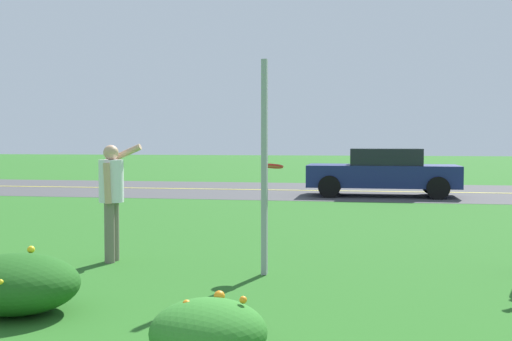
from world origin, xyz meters
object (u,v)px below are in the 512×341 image
at_px(person_thrower_white_shirt, 112,192).
at_px(frisbee_red, 273,166).
at_px(sign_post_near_path, 264,168).
at_px(car_navy_center_left, 383,172).

distance_m(person_thrower_white_shirt, frisbee_red, 2.31).
height_order(sign_post_near_path, car_navy_center_left, sign_post_near_path).
bearing_deg(person_thrower_white_shirt, sign_post_near_path, -11.61).
bearing_deg(car_navy_center_left, sign_post_near_path, -98.51).
bearing_deg(person_thrower_white_shirt, frisbee_red, -1.11).
xyz_separation_m(person_thrower_white_shirt, car_navy_center_left, (3.97, 11.19, -0.24)).
bearing_deg(sign_post_near_path, frisbee_red, 83.45).
relative_size(person_thrower_white_shirt, frisbee_red, 6.03).
bearing_deg(car_navy_center_left, frisbee_red, -98.58).
xyz_separation_m(person_thrower_white_shirt, frisbee_red, (2.28, -0.04, 0.38)).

